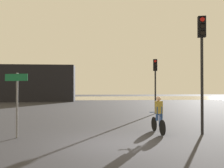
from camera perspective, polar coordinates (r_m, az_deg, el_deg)
name	(u,v)px	position (r m, az deg, el deg)	size (l,w,h in m)	color
ground_plane	(111,144)	(9.04, -0.32, -13.65)	(120.00, 120.00, 0.00)	#28282D
water_strip	(94,98)	(46.94, -4.24, -3.22)	(80.00, 16.00, 0.01)	#9E937F
distant_building	(19,83)	(38.25, -20.43, 0.14)	(15.75, 4.00, 5.17)	black
traffic_light_near_right	(202,53)	(11.47, 19.86, 6.66)	(0.37, 0.38, 5.07)	black
traffic_light_far_right	(155,76)	(19.43, 9.87, 1.90)	(0.37, 0.39, 4.18)	black
direction_sign_post	(17,95)	(10.62, -20.95, -2.44)	(1.01, 0.50, 2.60)	slate
cyclist	(158,115)	(11.12, 10.57, -6.93)	(0.46, 1.71, 1.62)	black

